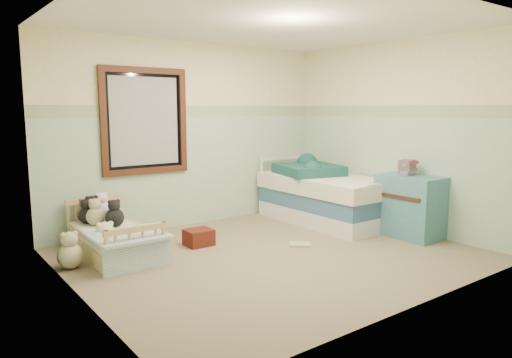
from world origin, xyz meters
TOP-DOWN VIEW (x-y plane):
  - floor at (0.00, 0.00)m, footprint 4.20×3.60m
  - ceiling at (0.00, 0.00)m, footprint 4.20×3.60m
  - wall_back at (0.00, 1.80)m, footprint 4.20×0.04m
  - wall_front at (0.00, -1.80)m, footprint 4.20×0.04m
  - wall_left at (-2.10, 0.00)m, footprint 0.04×3.60m
  - wall_right at (2.10, 0.00)m, footprint 0.04×3.60m
  - wainscot_mint at (0.00, 1.79)m, footprint 4.20×0.01m
  - border_strip at (0.00, 1.79)m, footprint 4.20×0.01m
  - window_frame at (-0.70, 1.76)m, footprint 1.16×0.06m
  - window_blinds at (-0.70, 1.77)m, footprint 0.92×0.01m
  - toddler_bed_frame at (-1.43, 1.05)m, footprint 0.66×1.33m
  - toddler_mattress at (-1.43, 1.05)m, footprint 0.61×1.27m
  - patchwork_quilt at (-1.43, 0.64)m, footprint 0.72×0.66m
  - plush_bed_brown at (-1.58, 1.55)m, footprint 0.19×0.19m
  - plush_bed_white at (-1.38, 1.55)m, footprint 0.22×0.22m
  - plush_bed_tan at (-1.53, 1.33)m, footprint 0.21×0.21m
  - plush_bed_dark at (-1.30, 1.33)m, footprint 0.17×0.17m
  - plush_floor_cream at (-1.56, 0.94)m, footprint 0.28×0.28m
  - plush_floor_tan at (-1.95, 0.86)m, footprint 0.26×0.26m
  - twin_bed_frame at (1.55, 0.75)m, footprint 0.94×1.89m
  - twin_boxspring at (1.55, 0.75)m, footprint 0.94×1.89m
  - twin_mattress at (1.55, 0.75)m, footprint 0.98×1.92m
  - teal_blanket at (1.50, 1.05)m, footprint 0.98×1.01m
  - dresser at (1.85, -0.45)m, footprint 0.49×0.78m
  - book_stack at (1.85, -0.39)m, footprint 0.22×0.18m
  - red_pillow at (-0.49, 0.80)m, footprint 0.31×0.27m
  - floor_book at (0.47, 0.07)m, footprint 0.32×0.30m
  - extra_plush_0 at (-1.51, 1.49)m, footprint 0.22×0.22m
  - extra_plush_1 at (-1.40, 1.59)m, footprint 0.17×0.17m
  - extra_plush_2 at (-1.58, 1.47)m, footprint 0.19×0.19m
  - extra_plush_3 at (-1.38, 1.14)m, footprint 0.21×0.21m

SIDE VIEW (x-z plane):
  - floor at x=0.00m, z-range -0.02..0.00m
  - floor_book at x=0.47m, z-range 0.00..0.02m
  - toddler_bed_frame at x=-1.43m, z-range 0.00..0.17m
  - red_pillow at x=-0.49m, z-range 0.00..0.19m
  - twin_bed_frame at x=1.55m, z-range 0.00..0.22m
  - plush_floor_tan at x=-1.95m, z-range 0.00..0.26m
  - plush_floor_cream at x=-1.56m, z-range 0.00..0.28m
  - toddler_mattress at x=-1.43m, z-range 0.17..0.29m
  - patchwork_quilt at x=-1.43m, z-range 0.29..0.32m
  - twin_boxspring at x=1.55m, z-range 0.22..0.44m
  - plush_bed_dark at x=-1.30m, z-range 0.29..0.46m
  - extra_plush_1 at x=-1.40m, z-range 0.29..0.46m
  - plush_bed_brown at x=-1.58m, z-range 0.29..0.48m
  - extra_plush_2 at x=-1.58m, z-range 0.29..0.48m
  - dresser at x=1.85m, z-range 0.00..0.78m
  - plush_bed_tan at x=-1.53m, z-range 0.29..0.50m
  - extra_plush_3 at x=-1.38m, z-range 0.29..0.50m
  - extra_plush_0 at x=-1.51m, z-range 0.29..0.51m
  - plush_bed_white at x=-1.38m, z-range 0.29..0.52m
  - twin_mattress at x=1.55m, z-range 0.44..0.66m
  - teal_blanket at x=1.50m, z-range 0.66..0.80m
  - wainscot_mint at x=0.00m, z-range 0.00..1.50m
  - book_stack at x=1.85m, z-range 0.78..0.97m
  - wall_back at x=0.00m, z-range 0.00..2.50m
  - wall_front at x=0.00m, z-range 0.00..2.50m
  - wall_left at x=-2.10m, z-range 0.00..2.50m
  - wall_right at x=2.10m, z-range 0.00..2.50m
  - window_blinds at x=-0.70m, z-range 0.89..2.01m
  - window_frame at x=-0.70m, z-range 0.77..2.13m
  - border_strip at x=0.00m, z-range 1.50..1.65m
  - ceiling at x=0.00m, z-range 2.50..2.52m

